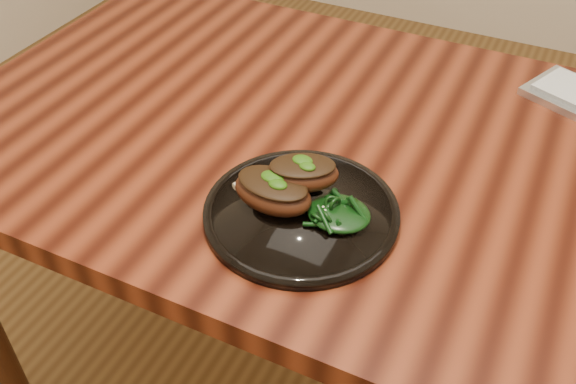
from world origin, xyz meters
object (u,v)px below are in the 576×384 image
Objects in this scene: lamb_chop_front at (272,191)px; greens_heap at (339,210)px; plate at (301,213)px; desk at (417,202)px.

greens_heap is (0.09, 0.01, -0.01)m from lamb_chop_front.
lamb_chop_front is 0.09m from greens_heap.
greens_heap is (0.05, 0.00, 0.02)m from plate.
desk is 0.23m from greens_heap.
plate is at bearing 13.35° from lamb_chop_front.
desk is at bearing 71.66° from greens_heap.
lamb_chop_front reaches higher than desk.
desk is 12.72× the size of lamb_chop_front.
lamb_chop_front is at bearing -171.29° from greens_heap.
greens_heap is at bearing 8.71° from lamb_chop_front.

